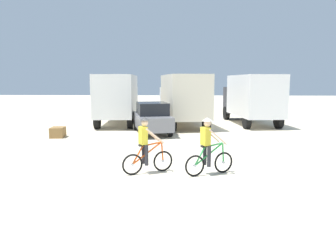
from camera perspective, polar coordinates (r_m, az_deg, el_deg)
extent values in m
plane|color=beige|center=(9.17, -1.91, -10.70)|extent=(120.00, 120.00, 0.00)
cube|color=white|center=(21.81, -9.05, 5.36)|extent=(2.77, 5.36, 2.70)
cube|color=silver|center=(25.21, -8.00, 4.57)|extent=(2.30, 1.65, 2.00)
cube|color=black|center=(25.89, -7.83, 5.43)|extent=(2.02, 0.22, 0.80)
cylinder|color=black|center=(25.32, -10.27, 2.26)|extent=(0.39, 1.02, 1.00)
cylinder|color=black|center=(25.09, -5.66, 2.30)|extent=(0.39, 1.02, 1.00)
cylinder|color=black|center=(20.44, -12.42, 0.89)|extent=(0.39, 1.02, 1.00)
cylinder|color=black|center=(20.15, -6.72, 0.92)|extent=(0.39, 1.02, 1.00)
cube|color=beige|center=(20.74, 2.93, 5.32)|extent=(3.36, 5.57, 2.70)
cube|color=silver|center=(24.10, 1.34, 4.49)|extent=(2.45, 1.90, 2.00)
cube|color=black|center=(24.78, 1.07, 5.39)|extent=(2.00, 0.47, 0.80)
cylinder|color=black|center=(23.94, -1.04, 2.07)|extent=(0.51, 1.04, 1.00)
cylinder|color=black|center=(24.28, 3.75, 2.13)|extent=(0.51, 1.04, 1.00)
cylinder|color=black|center=(19.03, 0.88, 0.57)|extent=(0.51, 1.04, 1.00)
cylinder|color=black|center=(19.46, 6.82, 0.67)|extent=(0.51, 1.04, 1.00)
cube|color=white|center=(22.38, 15.05, 5.25)|extent=(3.02, 5.45, 2.70)
cube|color=#2D2D33|center=(25.63, 12.50, 4.51)|extent=(2.37, 1.76, 2.00)
cube|color=black|center=(26.29, 12.09, 5.36)|extent=(2.02, 0.33, 0.80)
cylinder|color=black|center=(25.34, 10.29, 2.26)|extent=(0.44, 1.03, 1.00)
cylinder|color=black|center=(25.92, 14.66, 2.26)|extent=(0.44, 1.03, 1.00)
cylinder|color=black|center=(20.57, 13.76, 0.89)|extent=(0.44, 1.03, 1.00)
cylinder|color=black|center=(21.29, 18.99, 0.92)|extent=(0.44, 1.03, 1.00)
cube|color=slate|center=(18.27, -2.85, 0.88)|extent=(2.71, 4.50, 0.76)
cube|color=black|center=(18.05, -2.80, 3.10)|extent=(2.05, 2.42, 0.68)
cylinder|color=black|center=(19.51, -5.66, 0.18)|extent=(0.37, 0.67, 0.64)
cylinder|color=black|center=(19.72, -1.14, 0.29)|extent=(0.37, 0.67, 0.64)
cylinder|color=black|center=(16.95, -4.83, -0.98)|extent=(0.37, 0.67, 0.64)
cylinder|color=black|center=(17.18, 0.35, -0.83)|extent=(0.37, 0.67, 0.64)
torus|color=black|center=(10.59, -0.89, -6.23)|extent=(0.63, 0.37, 0.68)
cylinder|color=silver|center=(10.59, -0.89, -6.23)|extent=(0.11, 0.11, 0.08)
torus|color=black|center=(10.21, -6.31, -6.80)|extent=(0.63, 0.37, 0.68)
cylinder|color=silver|center=(10.21, -6.31, -6.80)|extent=(0.11, 0.11, 0.08)
cylinder|color=#E05119|center=(10.30, -3.70, -4.81)|extent=(0.93, 0.52, 0.68)
cylinder|color=#E05119|center=(10.31, -2.82, -3.20)|extent=(0.61, 0.35, 0.13)
cylinder|color=#E05119|center=(10.20, -5.42, -5.19)|extent=(0.37, 0.23, 0.59)
cylinder|color=#E05119|center=(10.50, -1.02, -4.55)|extent=(0.11, 0.09, 0.64)
cylinder|color=silver|center=(10.43, -1.15, -2.85)|extent=(0.27, 0.48, 0.04)
cube|color=black|center=(10.19, -4.52, -3.40)|extent=(0.27, 0.22, 0.06)
cube|color=gold|center=(10.15, -4.44, -1.68)|extent=(0.33, 0.38, 0.56)
sphere|color=beige|center=(10.11, -4.14, 0.58)|extent=(0.22, 0.22, 0.22)
cone|color=#333333|center=(10.09, -4.15, 1.32)|extent=(0.32, 0.32, 0.10)
cylinder|color=#26262B|center=(10.40, -4.34, -4.86)|extent=(0.12, 0.12, 0.66)
cylinder|color=#26262B|center=(10.17, -3.82, -5.16)|extent=(0.12, 0.12, 0.66)
cylinder|color=beige|center=(10.43, -3.05, -1.48)|extent=(0.56, 0.37, 0.53)
cylinder|color=beige|center=(10.11, -2.28, -1.78)|extent=(0.59, 0.30, 0.53)
torus|color=black|center=(10.57, 9.79, -6.36)|extent=(0.63, 0.36, 0.68)
cylinder|color=silver|center=(10.57, 9.79, -6.36)|extent=(0.11, 0.11, 0.08)
torus|color=black|center=(10.04, 4.76, -7.04)|extent=(0.63, 0.36, 0.68)
cylinder|color=silver|center=(10.04, 4.76, -7.04)|extent=(0.11, 0.11, 0.08)
cylinder|color=green|center=(10.21, 7.25, -4.97)|extent=(0.94, 0.51, 0.68)
cylinder|color=green|center=(10.24, 8.11, -3.35)|extent=(0.61, 0.34, 0.13)
cylinder|color=green|center=(10.06, 5.65, -5.38)|extent=(0.37, 0.22, 0.59)
cylinder|color=green|center=(10.49, 9.72, -4.68)|extent=(0.11, 0.09, 0.64)
cylinder|color=silver|center=(10.41, 9.64, -2.98)|extent=(0.27, 0.48, 0.04)
cube|color=black|center=(10.07, 6.53, -3.57)|extent=(0.27, 0.22, 0.06)
cube|color=gold|center=(10.03, 6.65, -1.82)|extent=(0.32, 0.38, 0.56)
sphere|color=beige|center=(10.00, 6.98, 0.47)|extent=(0.22, 0.22, 0.22)
cone|color=silver|center=(9.98, 7.00, 1.21)|extent=(0.32, 0.32, 0.10)
cylinder|color=#26262B|center=(10.29, 6.52, -5.04)|extent=(0.12, 0.12, 0.66)
cylinder|color=#26262B|center=(10.07, 7.27, -5.33)|extent=(0.12, 0.12, 0.66)
cylinder|color=beige|center=(10.36, 7.75, -1.62)|extent=(0.57, 0.36, 0.53)
cylinder|color=beige|center=(10.06, 8.83, -1.92)|extent=(0.60, 0.29, 0.53)
cube|color=olive|center=(17.93, -18.92, -1.05)|extent=(0.78, 0.94, 0.54)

